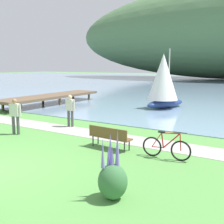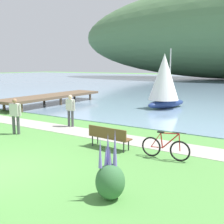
% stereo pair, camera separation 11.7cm
% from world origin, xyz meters
% --- Properties ---
extents(shoreline_path, '(60.00, 1.50, 0.01)m').
position_xyz_m(shoreline_path, '(0.00, 5.35, 0.01)').
color(shoreline_path, '#A39E93').
rests_on(shoreline_path, ground).
extents(park_bench_near_camera, '(1.83, 0.59, 0.88)m').
position_xyz_m(park_bench_near_camera, '(1.81, 3.78, 0.52)').
color(park_bench_near_camera, brown).
rests_on(park_bench_near_camera, ground).
extents(bicycle_leaning_near_bench, '(1.77, 0.13, 1.01)m').
position_xyz_m(bicycle_leaning_near_bench, '(4.14, 3.84, 0.40)').
color(bicycle_leaning_near_bench, black).
rests_on(bicycle_leaning_near_bench, ground).
extents(person_at_shoreline, '(0.61, 0.23, 1.71)m').
position_xyz_m(person_at_shoreline, '(-2.09, 6.02, 0.98)').
color(person_at_shoreline, '#4C4C51').
rests_on(person_at_shoreline, ground).
extents(person_on_the_grass, '(0.58, 0.34, 1.71)m').
position_xyz_m(person_on_the_grass, '(-3.21, 3.37, 0.98)').
color(person_on_the_grass, '#4C4C51').
rests_on(person_on_the_grass, ground).
extents(echium_bush_beside_closest, '(0.73, 0.73, 1.72)m').
position_xyz_m(echium_bush_beside_closest, '(4.10, 0.32, 0.51)').
color(echium_bush_beside_closest, '#386B3D').
rests_on(echium_bush_beside_closest, ground).
extents(sailboat_far_off, '(2.89, 3.93, 4.45)m').
position_xyz_m(sailboat_far_off, '(-0.20, 14.45, 2.14)').
color(sailboat_far_off, navy).
rests_on(sailboat_far_off, bay_water).
extents(pier_dock, '(2.40, 10.00, 0.80)m').
position_xyz_m(pier_dock, '(-9.00, 11.68, 0.69)').
color(pier_dock, brown).
rests_on(pier_dock, ground).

